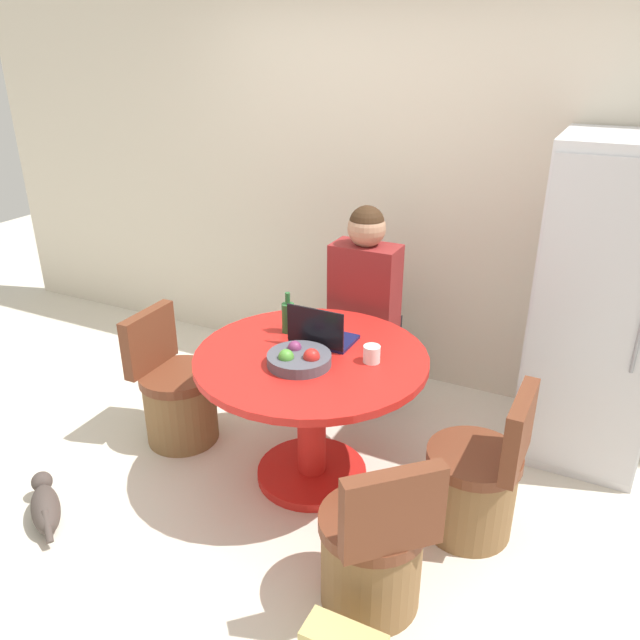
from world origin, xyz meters
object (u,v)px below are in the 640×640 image
at_px(chair_left_side, 177,398).
at_px(chair_right_side, 475,484).
at_px(chair_near_right_corner, 373,553).
at_px(laptop, 321,335).
at_px(dining_table, 311,393).
at_px(cat, 45,505).
at_px(bottle, 288,317).
at_px(person_seated, 367,300).
at_px(refrigerator, 601,306).
at_px(fruit_bowl, 299,358).

distance_m(chair_left_side, chair_right_side, 1.76).
relative_size(chair_near_right_corner, chair_right_side, 1.00).
bearing_deg(laptop, dining_table, 95.02).
xyz_separation_m(chair_right_side, cat, (-1.91, -0.88, -0.19)).
xyz_separation_m(chair_near_right_corner, bottle, (-0.85, 0.82, 0.57)).
bearing_deg(chair_near_right_corner, laptop, -95.14).
bearing_deg(dining_table, chair_right_side, -0.75).
distance_m(dining_table, person_seated, 0.84).
bearing_deg(bottle, dining_table, -38.22).
distance_m(refrigerator, chair_left_side, 2.43).
bearing_deg(person_seated, cat, 59.70).
xyz_separation_m(chair_near_right_corner, laptop, (-0.62, 0.77, 0.53)).
xyz_separation_m(person_seated, bottle, (-0.20, -0.63, 0.10)).
bearing_deg(chair_near_right_corner, dining_table, -90.00).
distance_m(chair_right_side, laptop, 1.05).
bearing_deg(person_seated, dining_table, 92.50).
bearing_deg(person_seated, chair_near_right_corner, 114.14).
height_order(laptop, cat, laptop).
relative_size(chair_near_right_corner, chair_left_side, 1.00).
distance_m(dining_table, cat, 1.44).
distance_m(refrigerator, bottle, 1.68).
bearing_deg(chair_near_right_corner, bottle, -88.04).
distance_m(chair_near_right_corner, fruit_bowl, 0.95).
distance_m(chair_near_right_corner, cat, 1.67).
distance_m(refrigerator, laptop, 1.51).
height_order(chair_right_side, laptop, laptop).
bearing_deg(bottle, cat, -126.53).
relative_size(chair_near_right_corner, person_seated, 0.59).
height_order(refrigerator, laptop, refrigerator).
bearing_deg(dining_table, fruit_bowl, -91.23).
relative_size(chair_left_side, fruit_bowl, 2.52).
relative_size(dining_table, laptop, 3.76).
xyz_separation_m(fruit_bowl, bottle, (-0.23, 0.31, 0.05)).
distance_m(person_seated, bottle, 0.66).
distance_m(laptop, bottle, 0.23).
xyz_separation_m(chair_left_side, laptop, (0.87, 0.16, 0.53)).
height_order(refrigerator, chair_left_side, refrigerator).
xyz_separation_m(refrigerator, dining_table, (-1.25, -0.96, -0.36)).
distance_m(bottle, cat, 1.54).
distance_m(laptop, cat, 1.62).
distance_m(chair_right_side, person_seated, 1.32).
relative_size(refrigerator, cat, 4.49).
distance_m(dining_table, bottle, 0.43).
bearing_deg(laptop, cat, 45.41).
height_order(dining_table, bottle, bottle).
xyz_separation_m(dining_table, bottle, (-0.23, 0.18, 0.31)).
bearing_deg(fruit_bowl, laptop, 92.14).
bearing_deg(laptop, refrigerator, -146.99).
bearing_deg(laptop, fruit_bowl, 92.14).
height_order(chair_left_side, bottle, bottle).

